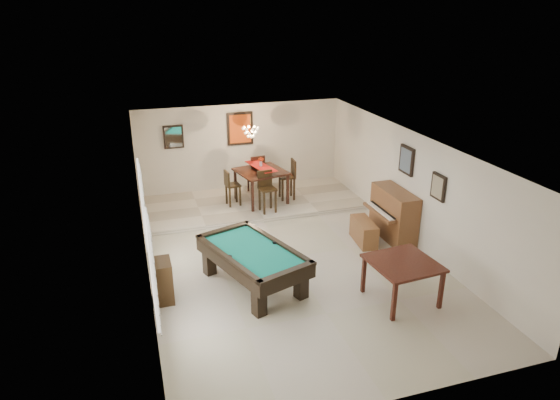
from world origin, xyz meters
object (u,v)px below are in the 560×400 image
piano_bench (364,232)px  dining_chair_south (268,192)px  square_table (401,281)px  apothecary_chest (162,281)px  flower_vase (261,162)px  dining_chair_east (287,180)px  dining_chair_west (233,188)px  chandelier (251,128)px  pool_table (253,268)px  dining_table (261,184)px  upright_piano (388,215)px  dining_chair_north (256,174)px

piano_bench → dining_chair_south: bearing=128.0°
square_table → apothecary_chest: size_ratio=1.44×
flower_vase → dining_chair_south: bearing=-92.4°
piano_bench → dining_chair_east: (-0.95, 2.93, 0.41)m
piano_bench → dining_chair_south: size_ratio=0.89×
flower_vase → dining_chair_east: bearing=-0.9°
apothecary_chest → dining_chair_west: 4.62m
square_table → flower_vase: bearing=103.1°
dining_chair_west → chandelier: (0.54, 0.06, 1.59)m
apothecary_chest → chandelier: chandelier is taller
pool_table → piano_bench: 3.15m
flower_vase → piano_bench: bearing=-60.2°
pool_table → dining_table: bearing=53.3°
pool_table → dining_chair_west: bearing=64.1°
square_table → upright_piano: upright_piano is taller
piano_bench → dining_chair_north: dining_chair_north is taller
dining_chair_south → piano_bench: bearing=-58.7°
upright_piano → piano_bench: (-0.64, -0.04, -0.33)m
dining_table → chandelier: chandelier is taller
pool_table → piano_bench: size_ratio=2.40×
pool_table → dining_chair_south: size_ratio=2.13×
pool_table → dining_chair_north: size_ratio=2.04×
dining_table → pool_table: bearing=-107.5°
upright_piano → chandelier: (-2.58, 2.95, 1.60)m
pool_table → upright_piano: (3.59, 1.13, 0.21)m
piano_bench → apothecary_chest: apothecary_chest is taller
dining_table → dining_chair_west: dining_table is taller
dining_chair_south → dining_chair_east: 1.07m
apothecary_chest → dining_chair_south: size_ratio=0.75×
dining_table → chandelier: size_ratio=2.05×
dining_chair_north → apothecary_chest: bearing=49.5°
square_table → piano_bench: bearing=80.0°
upright_piano → apothecary_chest: size_ratio=1.77×
chandelier → apothecary_chest: bearing=-124.2°
piano_bench → flower_vase: flower_vase is taller
square_table → piano_bench: square_table is taller
dining_chair_west → dining_chair_south: bearing=-140.9°
flower_vase → dining_chair_west: flower_vase is taller
dining_table → flower_vase: flower_vase is taller
apothecary_chest → chandelier: 5.26m
upright_piano → apothecary_chest: upright_piano is taller
dining_chair_north → dining_chair_east: (0.70, -0.75, -0.01)m
flower_vase → chandelier: bearing=170.0°
dining_chair_east → dining_chair_south: bearing=-43.0°
dining_chair_north → chandelier: chandelier is taller
square_table → dining_chair_south: dining_chair_south is taller
upright_piano → dining_chair_north: (-2.29, 3.65, 0.09)m
apothecary_chest → piano_bench: bearing=13.2°
pool_table → dining_table: (1.27, 4.04, 0.24)m
dining_chair_north → dining_table: bearing=79.3°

